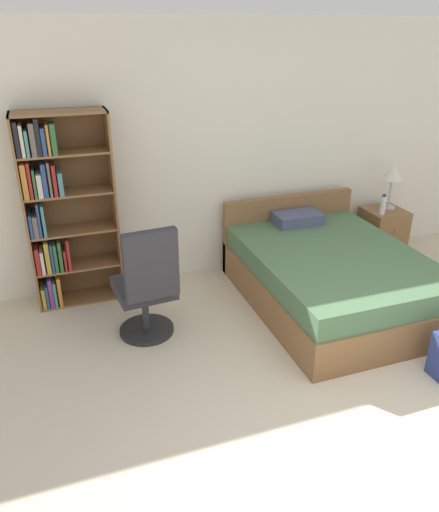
# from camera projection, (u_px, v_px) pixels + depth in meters

# --- Properties ---
(ground_plane) EXTENTS (14.00, 14.00, 0.00)m
(ground_plane) POSITION_uv_depth(u_px,v_px,m) (420.00, 487.00, 3.00)
(ground_plane) COLOR beige
(wall_back) EXTENTS (9.00, 0.06, 2.60)m
(wall_back) POSITION_uv_depth(u_px,v_px,m) (233.00, 152.00, 5.20)
(wall_back) COLOR silver
(wall_back) RESTS_ON ground_plane
(bookshelf) EXTENTS (0.82, 0.33, 1.84)m
(bookshelf) POSITION_uv_depth(u_px,v_px,m) (58.00, 210.00, 4.61)
(bookshelf) COLOR brown
(bookshelf) RESTS_ON ground_plane
(bed) EXTENTS (1.52, 2.05, 0.82)m
(bed) POSITION_uv_depth(u_px,v_px,m) (329.00, 275.00, 4.88)
(bed) COLOR brown
(bed) RESTS_ON ground_plane
(office_chair) EXTENTS (0.52, 0.60, 1.08)m
(office_chair) POSITION_uv_depth(u_px,v_px,m) (147.00, 288.00, 4.20)
(office_chair) COLOR #232326
(office_chair) RESTS_ON ground_plane
(nightstand) EXTENTS (0.44, 0.46, 0.57)m
(nightstand) POSITION_uv_depth(u_px,v_px,m) (382.00, 233.00, 5.87)
(nightstand) COLOR brown
(nightstand) RESTS_ON ground_plane
(table_lamp) EXTENTS (0.21, 0.21, 0.54)m
(table_lamp) POSITION_uv_depth(u_px,v_px,m) (393.00, 174.00, 5.64)
(table_lamp) COLOR #B2B2B7
(table_lamp) RESTS_ON nightstand
(water_bottle) EXTENTS (0.06, 0.06, 0.23)m
(water_bottle) POSITION_uv_depth(u_px,v_px,m) (383.00, 205.00, 5.57)
(water_bottle) COLOR silver
(water_bottle) RESTS_ON nightstand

